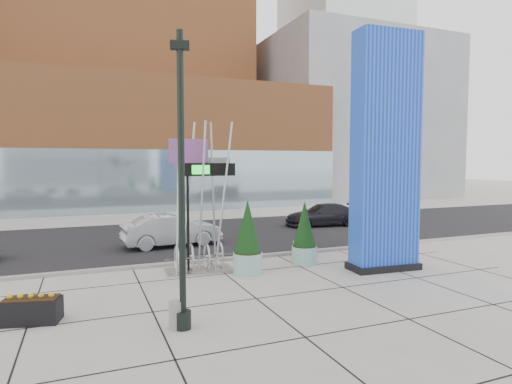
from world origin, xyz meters
name	(u,v)px	position (x,y,z in m)	size (l,w,h in m)	color
ground	(214,293)	(0.00, 0.00, 0.00)	(160.00, 160.00, 0.00)	#9E9991
street_asphalt	(160,239)	(0.00, 10.00, 0.01)	(80.00, 12.00, 0.02)	black
curb_edge	(185,263)	(0.00, 4.00, 0.06)	(80.00, 0.30, 0.12)	gray
tower_podium	(138,145)	(1.00, 27.00, 5.50)	(34.00, 10.00, 11.00)	#AE6132
tower_glass_front	(146,181)	(1.00, 22.20, 2.50)	(34.00, 0.60, 5.00)	#8CA5B2
building_grey_parking	(345,121)	(26.00, 32.00, 9.00)	(20.00, 18.00, 18.00)	slate
building_pale_office	(343,16)	(36.00, 48.00, 27.50)	(16.00, 16.00, 55.00)	#B2B7BC
blue_pylon	(385,156)	(6.72, 0.43, 4.22)	(2.69, 1.34, 8.74)	#0D30D1
lamp_post	(182,210)	(-1.49, -2.44, 2.89)	(0.48, 0.39, 7.05)	black
public_art_sculpture	(199,232)	(0.26, 2.77, 1.44)	(2.48, 1.34, 5.50)	#B4B7B9
concrete_bollard	(176,315)	(-1.65, -2.36, 0.34)	(0.35, 0.35, 0.67)	gray
overhead_street_sign	(206,179)	(0.54, 2.80, 3.41)	(1.87, 0.24, 3.97)	black
round_planter_east	(304,231)	(5.06, 3.60, 1.07)	(0.91, 0.91, 2.26)	#8EC0B5
round_planter_mid	(304,234)	(4.38, 2.28, 1.18)	(1.00, 1.00, 2.49)	#8EC0B5
round_planter_west	(248,239)	(1.80, 1.80, 1.26)	(1.07, 1.07, 2.67)	#8EC0B5
box_planter_north	(31,309)	(-4.93, -0.61, 0.34)	(1.48, 0.98, 0.75)	black
car_silver_mid	(172,231)	(0.21, 7.76, 0.76)	(1.61, 4.61, 1.52)	#B8BBC0
car_dark_east	(323,215)	(10.25, 10.72, 0.69)	(1.93, 4.75, 1.38)	black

